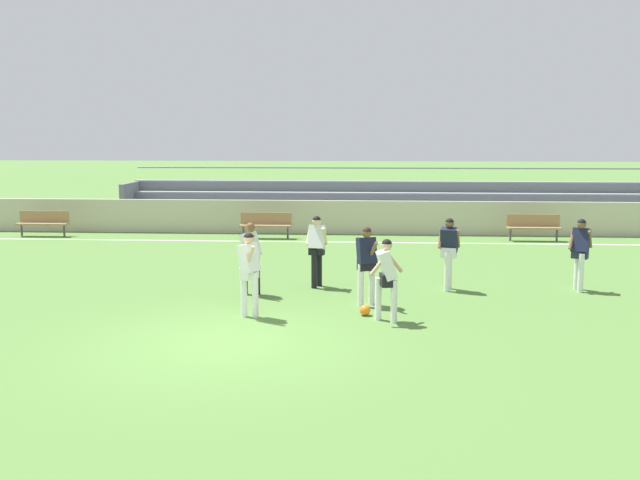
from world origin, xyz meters
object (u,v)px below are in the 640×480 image
object	(u,v)px
bench_near_wall_gap	(266,223)
player_white_on_ball	(317,245)
bleacher_stand	(391,202)
soccer_ball	(365,310)
bench_near_bin	(533,225)
player_white_pressing_high	(249,267)
player_dark_deep_cover	(367,259)
player_white_dropping_back	(251,252)
player_dark_wide_left	(580,248)
player_dark_wide_right	(449,247)
bench_far_right	(43,221)
player_white_overlapping	(386,273)

from	to	relation	value
bench_near_wall_gap	player_white_on_ball	distance (m)	8.09
bleacher_stand	soccer_ball	bearing A→B (deg)	-94.23
bench_near_wall_gap	soccer_ball	bearing A→B (deg)	-71.44
bench_near_bin	player_white_pressing_high	world-z (taller)	player_white_pressing_high
player_dark_deep_cover	player_white_dropping_back	distance (m)	2.76
soccer_ball	player_dark_wide_left	bearing A→B (deg)	27.47
bench_near_wall_gap	bleacher_stand	bearing A→B (deg)	38.11
player_white_pressing_high	bleacher_stand	bearing A→B (deg)	76.69
player_white_dropping_back	soccer_ball	xyz separation A→B (m)	(2.60, -1.72, -0.88)
bench_near_wall_gap	player_white_dropping_back	xyz separation A→B (m)	(0.87, -8.61, 0.44)
player_white_pressing_high	soccer_ball	xyz separation A→B (m)	(2.31, 0.25, -0.91)
player_white_on_ball	soccer_ball	world-z (taller)	player_white_on_ball
bleacher_stand	player_dark_wide_right	world-z (taller)	bleacher_stand
player_white_on_ball	bleacher_stand	bearing A→B (deg)	79.04
bench_near_wall_gap	player_dark_wide_left	bearing A→B (deg)	-42.47
bleacher_stand	bench_far_right	distance (m)	12.99
player_white_overlapping	player_dark_wide_left	xyz separation A→B (m)	(4.58, 3.00, 0.04)
player_white_on_ball	player_white_pressing_high	distance (m)	3.06
bench_near_bin	player_dark_deep_cover	world-z (taller)	player_dark_deep_cover
player_white_on_ball	player_white_dropping_back	distance (m)	1.69
player_dark_wide_right	soccer_ball	xyz separation A→B (m)	(-1.95, -2.47, -0.91)
player_dark_wide_right	player_dark_wide_left	bearing A→B (deg)	2.38
player_white_overlapping	player_white_pressing_high	world-z (taller)	player_white_pressing_high
bench_near_wall_gap	player_white_on_ball	xyz separation A→B (m)	(2.31, -7.74, 0.48)
player_dark_deep_cover	soccer_ball	xyz separation A→B (m)	(-0.02, -0.85, -0.90)
bench_near_wall_gap	soccer_ball	world-z (taller)	bench_near_wall_gap
player_white_pressing_high	player_white_dropping_back	xyz separation A→B (m)	(-0.29, 1.97, -0.04)
player_dark_deep_cover	player_dark_wide_right	world-z (taller)	player_dark_wide_right
bleacher_stand	player_dark_deep_cover	world-z (taller)	bleacher_stand
bench_near_wall_gap	player_dark_wide_right	xyz separation A→B (m)	(5.41, -7.87, 0.47)
player_dark_wide_right	bench_near_wall_gap	bearing A→B (deg)	124.54
player_white_on_ball	soccer_ball	distance (m)	2.98
player_white_pressing_high	soccer_ball	size ratio (longest dim) A/B	7.78
player_dark_wide_left	player_dark_wide_right	world-z (taller)	player_dark_wide_right
player_dark_wide_right	soccer_ball	bearing A→B (deg)	-128.28
player_dark_deep_cover	player_white_overlapping	distance (m)	1.32
bench_near_wall_gap	player_dark_wide_right	bearing A→B (deg)	-55.46
bleacher_stand	bench_near_bin	distance (m)	5.90
bleacher_stand	player_white_on_ball	size ratio (longest dim) A/B	12.30
bleacher_stand	bench_near_wall_gap	size ratio (longest dim) A/B	11.72
bench_far_right	player_white_pressing_high	distance (m)	14.00
bench_near_bin	player_white_overlapping	bearing A→B (deg)	-116.43
player_dark_deep_cover	player_white_overlapping	xyz separation A→B (m)	(0.38, -1.26, -0.04)
player_white_on_ball	player_white_dropping_back	xyz separation A→B (m)	(-1.44, -0.87, -0.04)
bench_near_bin	soccer_ball	bearing A→B (deg)	-119.07
player_white_on_ball	player_dark_wide_right	distance (m)	3.11
bleacher_stand	player_white_on_ball	bearing A→B (deg)	-100.96
player_dark_wide_right	player_white_overlapping	bearing A→B (deg)	-118.20
bench_near_wall_gap	soccer_ball	xyz separation A→B (m)	(3.47, -10.33, -0.44)
bench_far_right	player_white_overlapping	xyz separation A→B (m)	(11.87, -10.74, 0.42)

